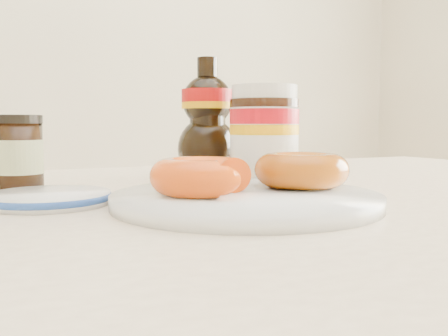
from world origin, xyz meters
name	(u,v)px	position (x,y,z in m)	size (l,w,h in m)	color
dining_table	(258,265)	(0.00, 0.10, 0.67)	(1.40, 0.90, 0.75)	#F9E3BE
plate	(246,199)	(-0.05, 0.04, 0.76)	(0.27, 0.27, 0.01)	white
donut_bitten	(201,176)	(-0.09, 0.05, 0.78)	(0.10, 0.10, 0.04)	#E44A0D
donut_whole	(301,170)	(0.03, 0.06, 0.78)	(0.11, 0.11, 0.04)	#8E3409
nutella_jar	(264,131)	(0.07, 0.20, 0.82)	(0.10, 0.10, 0.14)	white
syrup_bottle	(207,118)	(0.03, 0.31, 0.84)	(0.10, 0.08, 0.19)	black
dark_jar	(19,154)	(-0.25, 0.27, 0.80)	(0.06, 0.06, 0.09)	black
blue_rim_saucer	(49,198)	(-0.23, 0.14, 0.76)	(0.13, 0.13, 0.01)	white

